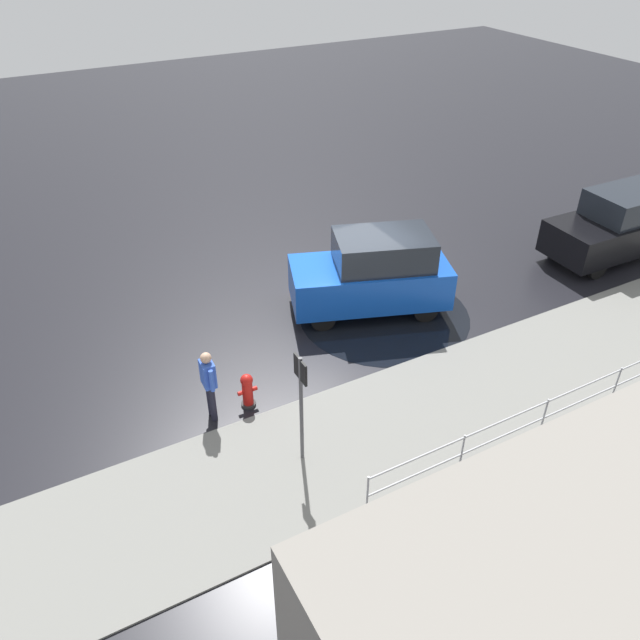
# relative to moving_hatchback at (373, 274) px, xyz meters

# --- Properties ---
(ground_plane) EXTENTS (60.00, 60.00, 0.00)m
(ground_plane) POSITION_rel_moving_hatchback_xyz_m (0.46, -0.31, -1.03)
(ground_plane) COLOR black
(kerb_strip) EXTENTS (24.00, 3.20, 0.04)m
(kerb_strip) POSITION_rel_moving_hatchback_xyz_m (0.46, 3.89, -1.01)
(kerb_strip) COLOR slate
(kerb_strip) RESTS_ON ground
(moving_hatchback) EXTENTS (4.24, 2.91, 2.06)m
(moving_hatchback) POSITION_rel_moving_hatchback_xyz_m (0.00, 0.00, 0.00)
(moving_hatchback) COLOR blue
(moving_hatchback) RESTS_ON ground
(parked_sedan) EXTENTS (4.34, 1.84, 1.98)m
(parked_sedan) POSITION_rel_moving_hatchback_xyz_m (-7.81, 0.92, -0.03)
(parked_sedan) COLOR black
(parked_sedan) RESTS_ON ground
(fire_hydrant) EXTENTS (0.42, 0.31, 0.80)m
(fire_hydrant) POSITION_rel_moving_hatchback_xyz_m (4.21, 1.90, -0.63)
(fire_hydrant) COLOR red
(fire_hydrant) RESTS_ON ground
(pedestrian) EXTENTS (0.25, 0.57, 1.62)m
(pedestrian) POSITION_rel_moving_hatchback_xyz_m (4.98, 1.87, -0.07)
(pedestrian) COLOR blue
(pedestrian) RESTS_ON ground
(metal_railing) EXTENTS (7.93, 0.04, 1.05)m
(metal_railing) POSITION_rel_moving_hatchback_xyz_m (-0.39, 5.50, -0.30)
(metal_railing) COLOR #B7BABF
(metal_railing) RESTS_ON ground
(sign_post) EXTENTS (0.07, 0.44, 2.40)m
(sign_post) POSITION_rel_moving_hatchback_xyz_m (3.88, 3.75, 0.55)
(sign_post) COLOR #4C4C51
(sign_post) RESTS_ON ground
(puddle_patch) EXTENTS (4.31, 4.31, 0.01)m
(puddle_patch) POSITION_rel_moving_hatchback_xyz_m (-0.13, 0.41, -1.02)
(puddle_patch) COLOR black
(puddle_patch) RESTS_ON ground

